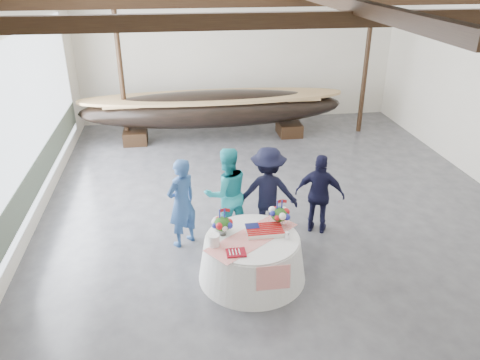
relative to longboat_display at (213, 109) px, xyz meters
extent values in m
cube|color=#3D3D42|center=(1.00, -4.24, -0.91)|extent=(10.00, 12.00, 0.01)
cube|color=silver|center=(1.00, 1.76, 1.34)|extent=(10.00, 0.02, 4.50)
cube|color=silver|center=(1.00, -10.24, 1.34)|extent=(10.00, 0.02, 4.50)
cube|color=silver|center=(-4.00, -4.24, 1.34)|extent=(0.02, 12.00, 4.50)
cube|color=black|center=(1.00, -7.74, 3.34)|extent=(9.80, 0.12, 0.18)
cube|color=black|center=(1.00, -5.24, 3.34)|extent=(9.80, 0.12, 0.18)
cylinder|color=black|center=(-2.50, 0.00, 1.34)|extent=(0.14, 0.14, 4.50)
cylinder|color=black|center=(4.50, 0.00, 1.34)|extent=(0.14, 0.14, 4.50)
cube|color=silver|center=(-3.95, -3.24, 1.09)|extent=(0.02, 7.00, 3.20)
cube|color=#596654|center=(-3.94, -3.24, -0.01)|extent=(0.02, 7.00, 0.60)
cube|color=black|center=(-2.29, 0.00, -0.72)|extent=(0.67, 0.86, 0.38)
cube|color=black|center=(2.29, 0.00, -0.72)|extent=(0.67, 0.86, 0.38)
ellipsoid|color=black|center=(0.00, 0.00, -0.01)|extent=(7.62, 1.52, 1.05)
cube|color=#9E7A4C|center=(0.00, 0.00, 0.28)|extent=(6.09, 1.00, 0.06)
cone|color=silver|center=(0.00, -6.73, -0.54)|extent=(1.79, 1.79, 0.74)
cylinder|color=silver|center=(0.00, -6.73, -0.16)|extent=(1.52, 1.52, 0.04)
cube|color=red|center=(0.00, -6.73, -0.14)|extent=(1.66, 1.43, 0.01)
cube|color=white|center=(0.22, -6.61, -0.11)|extent=(0.60, 0.40, 0.07)
cylinder|color=white|center=(-0.63, -6.88, -0.04)|extent=(0.18, 0.18, 0.20)
cylinder|color=white|center=(-0.52, -6.41, -0.04)|extent=(0.18, 0.18, 0.21)
cube|color=maroon|center=(-0.32, -7.15, -0.13)|extent=(0.30, 0.24, 0.03)
cone|color=silver|center=(0.55, -6.85, -0.08)|extent=(0.09, 0.09, 0.12)
imported|color=navy|center=(-1.10, -5.54, -0.05)|extent=(0.75, 0.71, 1.72)
imported|color=teal|center=(-0.25, -5.35, -0.01)|extent=(1.01, 0.87, 1.80)
imported|color=black|center=(0.52, -5.41, -0.02)|extent=(1.25, 0.86, 1.78)
imported|color=black|center=(1.52, -5.47, -0.11)|extent=(1.02, 0.74, 1.60)
camera|label=1|loc=(-1.12, -13.08, 3.98)|focal=35.00mm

